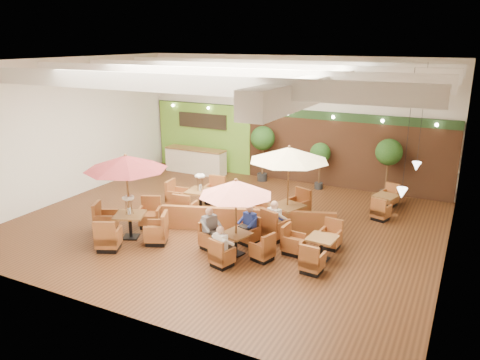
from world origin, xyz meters
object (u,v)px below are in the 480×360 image
Objects in this scene: table_2 at (286,170)px; diner_4 at (275,217)px; service_counter at (196,161)px; booth_divider at (247,220)px; table_0 at (127,182)px; diner_0 at (222,242)px; table_3 at (201,200)px; topiary_2 at (389,154)px; topiary_0 at (263,140)px; table_5 at (385,204)px; table_1 at (236,203)px; diner_3 at (275,218)px; topiary_1 at (320,155)px; diner_2 at (211,225)px; diner_1 at (249,221)px; table_4 at (313,247)px.

table_2 is 1.65m from diner_4.
service_counter is 7.59m from booth_divider.
table_0 is at bearing -123.93° from table_2.
table_0 is (2.22, -7.50, 1.29)m from service_counter.
diner_0 is 2.45m from diner_4.
topiary_2 is (5.85, 4.62, 1.37)m from table_3.
table_5 is at bearing -16.06° from topiary_0.
booth_divider is at bearing 120.82° from table_1.
table_2 is 4.08× the size of diner_3.
topiary_1 reaches higher than diner_2.
table_1 reaches higher than diner_0.
diner_2 is at bearing -114.98° from diner_4.
diner_3 is at bearing -62.21° from topiary_0.
table_0 is (-3.14, -2.13, 1.47)m from booth_divider.
service_counter is at bearing -173.07° from table_5.
table_0 is at bearing -157.14° from table_1.
table_0 is at bearing 39.49° from diner_1.
table_0 is 1.23× the size of table_5.
service_counter is 3.80× the size of diner_1.
service_counter is 1.50× the size of topiary_1.
topiary_1 is at bearing 103.84° from table_1.
diner_4 is (1.07, -0.17, 0.38)m from booth_divider.
topiary_1 is at bearing 113.61° from table_2.
diner_4 is at bearing -40.78° from service_counter.
table_0 is 10.15m from topiary_2.
diner_4 is (-2.68, -4.10, 0.46)m from table_5.
topiary_2 is (0.89, 6.44, 1.48)m from table_4.
table_4 is 1.72m from diner_4.
booth_divider is at bearing -97.11° from topiary_1.
diner_0 reaches higher than table_5.
booth_divider is 2.60m from diner_0.
topiary_2 is at bearing 85.58° from diner_0.
table_2 is 4.46m from table_5.
table_5 is at bearing 19.81° from table_3.
booth_divider is 5.72m from topiary_1.
table_4 is 2.76× the size of diner_4.
table_3 reaches higher than diner_2.
topiary_0 is 6.92m from diner_1.
table_0 is 1.18× the size of topiary_0.
diner_3 is (1.07, -0.17, 0.33)m from booth_divider.
table_3 is at bearing -123.69° from topiary_1.
diner_0 is at bearing -74.25° from table_1.
table_1 is 6.64m from table_5.
table_0 reaches higher than service_counter.
diner_3 is (0.62, 2.37, -0.01)m from diner_0.
topiary_0 reaches higher than diner_4.
service_counter is at bearing -178.70° from topiary_2.
diner_2 is (-1.40, -2.57, -1.27)m from table_2.
topiary_2 is at bearing 38.71° from booth_divider.
diner_1 is at bearing -177.14° from table_4.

